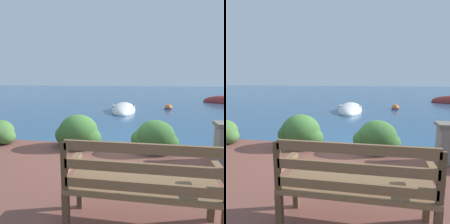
% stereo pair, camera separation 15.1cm
% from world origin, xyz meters
% --- Properties ---
extents(ground_plane, '(80.00, 80.00, 0.00)m').
position_xyz_m(ground_plane, '(0.00, 0.00, 0.00)').
color(ground_plane, navy).
extents(park_bench, '(1.49, 0.48, 0.93)m').
position_xyz_m(park_bench, '(0.75, -2.66, 0.70)').
color(park_bench, brown).
rests_on(park_bench, patio_terrace).
extents(hedge_clump_far_left, '(0.80, 0.57, 0.54)m').
position_xyz_m(hedge_clump_far_left, '(-2.52, -0.32, 0.45)').
color(hedge_clump_far_left, '#426B33').
rests_on(hedge_clump_far_left, patio_terrace).
extents(hedge_clump_left, '(1.04, 0.75, 0.71)m').
position_xyz_m(hedge_clump_left, '(-0.68, -0.27, 0.53)').
color(hedge_clump_left, '#38662D').
rests_on(hedge_clump_left, patio_terrace).
extents(hedge_clump_centre, '(0.95, 0.69, 0.65)m').
position_xyz_m(hedge_clump_centre, '(0.93, -0.31, 0.50)').
color(hedge_clump_centre, '#38662D').
rests_on(hedge_clump_centre, patio_terrace).
extents(rowboat_nearest, '(1.34, 3.21, 0.73)m').
position_xyz_m(rowboat_nearest, '(-0.48, 6.41, 0.06)').
color(rowboat_nearest, silver).
rests_on(rowboat_nearest, ground_plane).
extents(mooring_buoy, '(0.45, 0.45, 0.41)m').
position_xyz_m(mooring_buoy, '(1.85, 7.45, 0.07)').
color(mooring_buoy, orange).
rests_on(mooring_buoy, ground_plane).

